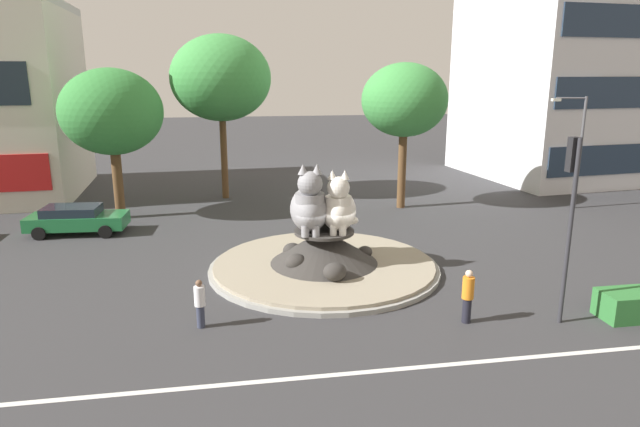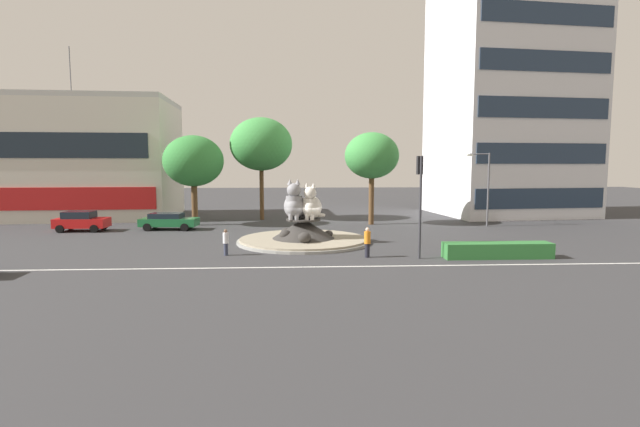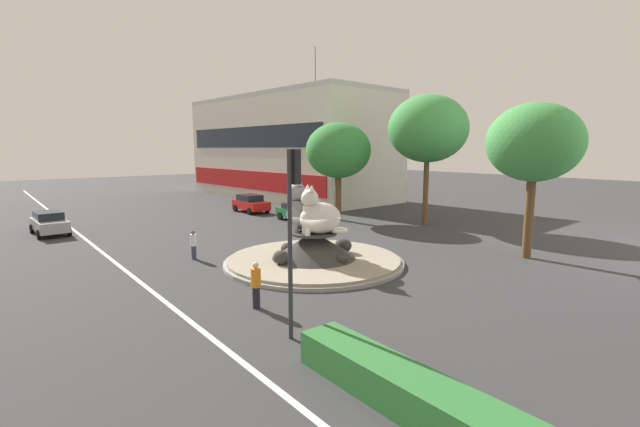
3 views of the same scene
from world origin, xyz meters
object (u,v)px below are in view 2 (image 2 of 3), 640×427
(office_tower, at_px, (510,74))
(pedestrian_white_shirt, at_px, (226,242))
(streetlight_arm, at_px, (486,184))
(parked_car_right, at_px, (81,221))
(broadleaf_tree_behind_island, at_px, (261,144))
(shophouse_block, at_px, (33,159))
(pedestrian_orange_shirt, at_px, (367,242))
(third_tree_left, at_px, (193,161))
(cat_statue_white, at_px, (311,206))
(cat_statue_grey, at_px, (295,204))
(traffic_light_mast, at_px, (420,188))
(second_tree_near_tower, at_px, (372,156))
(sedan_on_far_lane, at_px, (169,221))

(office_tower, bearing_deg, pedestrian_white_shirt, -146.31)
(streetlight_arm, height_order, parked_car_right, streetlight_arm)
(broadleaf_tree_behind_island, distance_m, parked_car_right, 17.32)
(office_tower, xyz_separation_m, pedestrian_white_shirt, (-27.25, -22.66, -14.31))
(shophouse_block, distance_m, office_tower, 50.42)
(pedestrian_orange_shirt, bearing_deg, broadleaf_tree_behind_island, 55.40)
(third_tree_left, height_order, streetlight_arm, third_tree_left)
(third_tree_left, bearing_deg, cat_statue_white, -45.10)
(streetlight_arm, bearing_deg, cat_statue_grey, 40.34)
(traffic_light_mast, height_order, second_tree_near_tower, second_tree_near_tower)
(sedan_on_far_lane, bearing_deg, pedestrian_orange_shirt, -37.02)
(office_tower, height_order, broadleaf_tree_behind_island, office_tower)
(shophouse_block, relative_size, second_tree_near_tower, 3.39)
(office_tower, xyz_separation_m, streetlight_arm, (-6.40, -10.20, -11.37))
(cat_statue_white, relative_size, parked_car_right, 0.62)
(cat_statue_white, height_order, third_tree_left, third_tree_left)
(streetlight_arm, bearing_deg, pedestrian_orange_shirt, 61.99)
(traffic_light_mast, height_order, sedan_on_far_lane, traffic_light_mast)
(broadleaf_tree_behind_island, bearing_deg, sedan_on_far_lane, -136.28)
(shophouse_block, bearing_deg, second_tree_near_tower, -15.29)
(shophouse_block, bearing_deg, sedan_on_far_lane, -34.87)
(pedestrian_white_shirt, bearing_deg, office_tower, 47.40)
(shophouse_block, distance_m, second_tree_near_tower, 34.18)
(shophouse_block, height_order, pedestrian_orange_shirt, shophouse_block)
(office_tower, height_order, streetlight_arm, office_tower)
(third_tree_left, height_order, sedan_on_far_lane, third_tree_left)
(shophouse_block, bearing_deg, pedestrian_white_shirt, -47.00)
(second_tree_near_tower, distance_m, streetlight_arm, 10.25)
(cat_statue_white, distance_m, pedestrian_white_shirt, 7.08)
(cat_statue_white, bearing_deg, office_tower, 142.61)
(cat_statue_grey, height_order, sedan_on_far_lane, cat_statue_grey)
(pedestrian_orange_shirt, bearing_deg, second_tree_near_tower, 24.61)
(shophouse_block, xyz_separation_m, third_tree_left, (17.51, -7.06, -0.31))
(shophouse_block, distance_m, third_tree_left, 18.88)
(cat_statue_grey, bearing_deg, third_tree_left, -132.14)
(broadleaf_tree_behind_island, bearing_deg, cat_statue_white, -72.84)
(shophouse_block, xyz_separation_m, office_tower, (49.58, 1.09, 9.12))
(shophouse_block, relative_size, pedestrian_orange_shirt, 15.94)
(sedan_on_far_lane, bearing_deg, broadleaf_tree_behind_island, 47.47)
(cat_statue_grey, bearing_deg, traffic_light_mast, 56.71)
(streetlight_arm, xyz_separation_m, parked_car_right, (-34.12, -1.36, -2.92))
(cat_statue_white, distance_m, pedestrian_orange_shirt, 6.46)
(cat_statue_white, bearing_deg, traffic_light_mast, 58.79)
(second_tree_near_tower, bearing_deg, traffic_light_mast, -89.12)
(cat_statue_grey, relative_size, parked_car_right, 0.69)
(cat_statue_grey, xyz_separation_m, traffic_light_mast, (7.16, -5.90, 1.38))
(cat_statue_grey, distance_m, second_tree_near_tower, 12.54)
(traffic_light_mast, xyz_separation_m, pedestrian_orange_shirt, (-2.95, 0.39, -3.13))
(traffic_light_mast, bearing_deg, office_tower, -41.77)
(office_tower, relative_size, streetlight_arm, 4.70)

